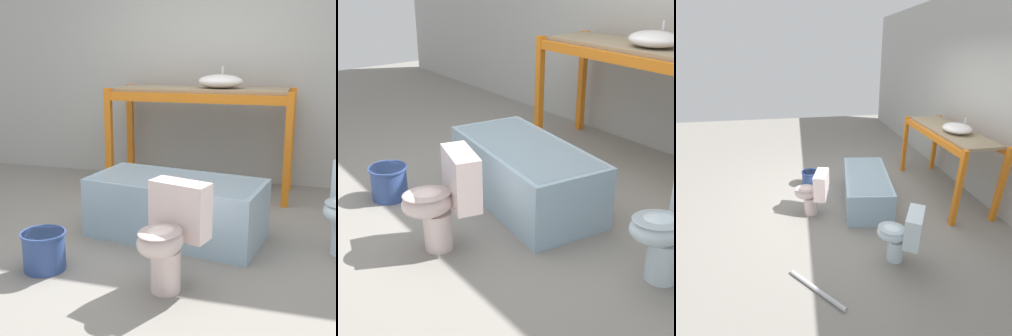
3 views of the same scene
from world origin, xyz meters
The scene contains 9 objects.
ground_plane centered at (0.00, 0.00, 0.00)m, with size 12.00×12.00×0.00m, color gray.
warehouse_wall_rear centered at (0.00, 2.02, 1.60)m, with size 10.80×0.08×3.20m.
shelving_rack centered at (-0.06, 1.50, 0.94)m, with size 1.94×0.71×1.13m.
sink_basin centered at (0.14, 1.48, 1.20)m, with size 0.47×0.41×0.22m.
bathtub_main centered at (0.05, 0.13, 0.28)m, with size 1.49×0.87×0.49m.
toilet_near centered at (1.39, 0.20, 0.38)m, with size 0.54×0.59×0.68m.
toilet_far centered at (0.25, -0.72, 0.38)m, with size 0.45×0.56×0.68m.
bucket_white centered at (-0.67, -0.73, 0.15)m, with size 0.31×0.31×0.28m.
loose_pipe centered at (1.67, -0.80, 0.02)m, with size 0.59×0.54×0.05m.
Camera 3 is at (3.63, -0.87, 2.27)m, focal length 28.00 mm.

